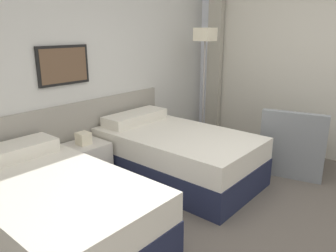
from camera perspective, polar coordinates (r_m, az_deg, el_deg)
ground_plane at (r=3.41m, az=15.91°, el=-15.60°), size 16.00×16.00×0.00m
wall_headboard at (r=4.30m, az=-11.47°, el=9.79°), size 10.00×0.10×2.70m
bed_near_door at (r=3.03m, az=-19.55°, el=-13.68°), size 1.12×1.91×0.71m
bed_near_window at (r=4.02m, az=1.50°, el=-4.97°), size 1.12×1.91×0.71m
nightstand at (r=3.98m, az=-14.18°, el=-6.40°), size 0.50×0.42×0.65m
floor_lamp at (r=4.90m, az=6.43°, el=13.37°), size 0.25×0.25×1.79m
armchair at (r=4.55m, az=21.00°, el=-3.82°), size 0.86×0.90×0.83m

